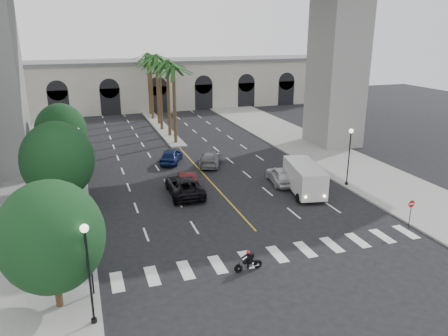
% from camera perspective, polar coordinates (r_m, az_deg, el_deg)
% --- Properties ---
extents(ground, '(140.00, 140.00, 0.00)m').
position_cam_1_polar(ground, '(29.72, 5.73, -9.82)').
color(ground, black).
rests_on(ground, ground).
extents(sidewalk_left, '(8.00, 100.00, 0.15)m').
position_cam_1_polar(sidewalk_left, '(41.41, -22.88, -2.94)').
color(sidewalk_left, gray).
rests_on(sidewalk_left, ground).
extents(sidewalk_right, '(8.00, 100.00, 0.15)m').
position_cam_1_polar(sidewalk_right, '(48.81, 14.66, 0.93)').
color(sidewalk_right, gray).
rests_on(sidewalk_right, ground).
extents(median, '(2.00, 24.00, 0.20)m').
position_cam_1_polar(median, '(64.35, -8.26, 5.36)').
color(median, gray).
rests_on(median, ground).
extents(pier_building, '(71.00, 10.50, 8.50)m').
position_cam_1_polar(pier_building, '(80.24, -10.69, 10.69)').
color(pier_building, beige).
rests_on(pier_building, ground).
extents(palm_a, '(3.20, 3.20, 10.30)m').
position_cam_1_polar(palm_a, '(53.29, -6.64, 12.67)').
color(palm_a, '#47331E').
rests_on(palm_a, ground).
extents(palm_b, '(3.20, 3.20, 10.60)m').
position_cam_1_polar(palm_b, '(57.19, -7.42, 13.26)').
color(palm_b, '#47331E').
rests_on(palm_b, ground).
extents(palm_c, '(3.20, 3.20, 10.10)m').
position_cam_1_polar(palm_c, '(61.08, -8.46, 13.06)').
color(palm_c, '#47331E').
rests_on(palm_c, ground).
extents(palm_d, '(3.20, 3.20, 10.90)m').
position_cam_1_polar(palm_d, '(65.02, -8.84, 13.96)').
color(palm_d, '#47331E').
rests_on(palm_d, ground).
extents(palm_e, '(3.20, 3.20, 10.40)m').
position_cam_1_polar(palm_e, '(68.94, -9.64, 13.75)').
color(palm_e, '#47331E').
rests_on(palm_e, ground).
extents(palm_f, '(3.20, 3.20, 10.70)m').
position_cam_1_polar(palm_f, '(72.92, -9.94, 14.16)').
color(palm_f, '#47331E').
rests_on(palm_f, ground).
extents(street_tree_near, '(5.20, 5.20, 6.89)m').
position_cam_1_polar(street_tree_near, '(23.12, -21.66, -8.37)').
color(street_tree_near, '#382616').
rests_on(street_tree_near, ground).
extents(street_tree_mid, '(5.44, 5.44, 7.21)m').
position_cam_1_polar(street_tree_mid, '(35.26, -20.92, 0.92)').
color(street_tree_mid, '#382616').
rests_on(street_tree_mid, ground).
extents(street_tree_far, '(5.04, 5.04, 6.68)m').
position_cam_1_polar(street_tree_far, '(46.98, -20.52, 4.56)').
color(street_tree_far, '#382616').
rests_on(street_tree_far, ground).
extents(lamp_post_left_near, '(0.40, 0.40, 5.35)m').
position_cam_1_polar(lamp_post_left_near, '(21.62, -17.30, -12.16)').
color(lamp_post_left_near, black).
rests_on(lamp_post_left_near, ground).
extents(lamp_post_left_far, '(0.40, 0.40, 5.35)m').
position_cam_1_polar(lamp_post_left_far, '(41.26, -18.36, 2.10)').
color(lamp_post_left_far, black).
rests_on(lamp_post_left_far, ground).
extents(lamp_post_right, '(0.40, 0.40, 5.35)m').
position_cam_1_polar(lamp_post_right, '(40.44, 16.05, 2.01)').
color(lamp_post_right, black).
rests_on(lamp_post_right, ground).
extents(traffic_signal_near, '(0.25, 0.18, 3.65)m').
position_cam_1_polar(traffic_signal_near, '(24.16, -17.12, -10.73)').
color(traffic_signal_near, black).
rests_on(traffic_signal_near, ground).
extents(traffic_signal_far, '(0.25, 0.18, 3.65)m').
position_cam_1_polar(traffic_signal_far, '(27.76, -17.45, -6.91)').
color(traffic_signal_far, black).
rests_on(traffic_signal_far, ground).
extents(motorcycle_rider, '(1.80, 0.49, 1.30)m').
position_cam_1_polar(motorcycle_rider, '(26.43, 3.29, -12.06)').
color(motorcycle_rider, black).
rests_on(motorcycle_rider, ground).
extents(car_a, '(2.52, 4.89, 1.59)m').
position_cam_1_polar(car_a, '(40.60, 7.45, -0.95)').
color(car_a, silver).
rests_on(car_a, ground).
extents(car_b, '(2.20, 4.52, 1.43)m').
position_cam_1_polar(car_b, '(39.43, -4.84, -1.56)').
color(car_b, '#521014').
rests_on(car_b, ground).
extents(car_c, '(2.93, 5.97, 1.63)m').
position_cam_1_polar(car_c, '(37.71, -5.19, -2.32)').
color(car_c, black).
rests_on(car_c, ground).
extents(car_d, '(3.81, 5.37, 1.44)m').
position_cam_1_polar(car_d, '(45.71, -1.78, 1.23)').
color(car_d, slate).
rests_on(car_d, ground).
extents(car_e, '(3.56, 4.92, 1.56)m').
position_cam_1_polar(car_e, '(46.86, -6.91, 1.60)').
color(car_e, '#112051').
rests_on(car_e, ground).
extents(cargo_van, '(3.38, 6.36, 2.57)m').
position_cam_1_polar(cargo_van, '(38.34, 10.45, -1.24)').
color(cargo_van, silver).
rests_on(cargo_van, ground).
extents(pedestrian_a, '(0.70, 0.57, 1.64)m').
position_cam_1_polar(pedestrian_a, '(29.32, -17.63, -8.91)').
color(pedestrian_a, black).
rests_on(pedestrian_a, sidewalk_left).
extents(pedestrian_b, '(1.19, 1.14, 1.93)m').
position_cam_1_polar(pedestrian_b, '(32.19, -17.83, -6.20)').
color(pedestrian_b, black).
rests_on(pedestrian_b, sidewalk_left).
extents(do_not_enter_sign, '(0.54, 0.05, 2.20)m').
position_cam_1_polar(do_not_enter_sign, '(33.67, 23.24, -4.86)').
color(do_not_enter_sign, black).
rests_on(do_not_enter_sign, ground).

